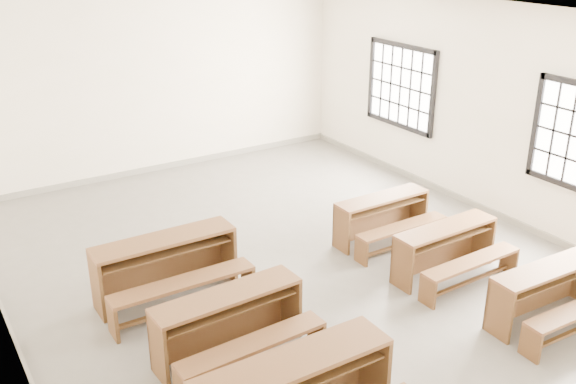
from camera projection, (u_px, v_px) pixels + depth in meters
room at (294, 104)px, 7.84m from camera, size 8.50×8.50×3.20m
desk_set_1 at (231, 321)px, 6.55m from camera, size 1.62×0.88×0.72m
desk_set_2 at (167, 264)px, 7.61m from camera, size 1.72×0.90×0.77m
desk_set_3 at (548, 291)px, 7.16m from camera, size 1.49×0.81×0.66m
desk_set_4 at (447, 247)px, 8.13m from camera, size 1.49×0.79×0.67m
desk_set_5 at (384, 215)px, 9.06m from camera, size 1.45×0.76×0.65m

